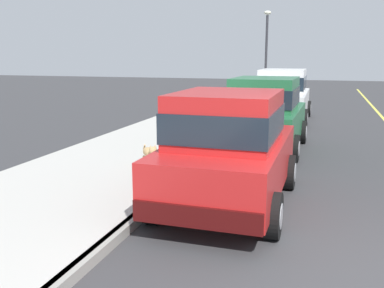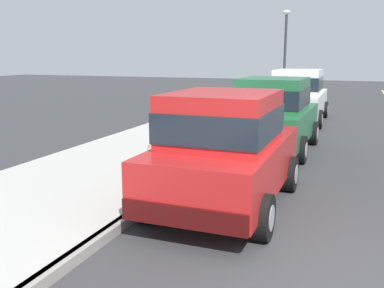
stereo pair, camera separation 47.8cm
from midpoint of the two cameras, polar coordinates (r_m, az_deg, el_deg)
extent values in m
plane|color=#38383A|center=(5.32, 20.68, -16.31)|extent=(80.00, 80.00, 0.00)
cube|color=gray|center=(5.95, -12.47, -11.98)|extent=(0.16, 64.00, 0.14)
cube|color=#B7B5AD|center=(6.97, -25.65, -9.31)|extent=(3.60, 64.00, 0.14)
cube|color=red|center=(7.03, 3.07, -2.57)|extent=(1.76, 3.72, 0.76)
cube|color=red|center=(6.64, 2.60, 3.46)|extent=(1.54, 1.92, 0.80)
cube|color=#19232D|center=(6.65, 2.59, 2.95)|extent=(1.57, 1.96, 0.44)
cube|color=#400A0A|center=(8.79, 6.04, -1.32)|extent=(1.69, 0.22, 0.28)
cube|color=#400A0A|center=(5.46, -1.83, -9.45)|extent=(1.69, 0.22, 0.28)
cylinder|color=black|center=(8.43, -0.63, -2.81)|extent=(0.23, 0.64, 0.64)
cylinder|color=#9E9EA3|center=(8.43, -0.63, -2.81)|extent=(0.24, 0.35, 0.35)
cylinder|color=black|center=(8.07, 11.06, -3.69)|extent=(0.23, 0.64, 0.64)
cylinder|color=#9E9EA3|center=(8.07, 11.06, -3.69)|extent=(0.24, 0.35, 0.35)
cylinder|color=black|center=(6.39, -7.19, -7.69)|extent=(0.23, 0.64, 0.64)
cylinder|color=#9E9EA3|center=(6.39, -7.19, -7.69)|extent=(0.24, 0.35, 0.35)
cylinder|color=black|center=(5.91, 8.35, -9.37)|extent=(0.23, 0.64, 0.64)
cylinder|color=#9E9EA3|center=(5.91, 8.35, -9.37)|extent=(0.24, 0.35, 0.35)
cube|color=#EAEACC|center=(8.87, 2.76, 1.18)|extent=(0.28, 0.08, 0.14)
cube|color=#EAEACC|center=(8.66, 9.58, 0.77)|extent=(0.28, 0.08, 0.14)
cube|color=#23663D|center=(11.32, 8.52, 2.77)|extent=(1.82, 3.75, 0.76)
cube|color=#23663D|center=(10.99, 8.41, 6.60)|extent=(1.56, 1.94, 0.80)
cube|color=#19232D|center=(10.99, 8.40, 6.29)|extent=(1.60, 1.98, 0.44)
cube|color=black|center=(13.12, 9.90, 2.87)|extent=(1.69, 0.25, 0.28)
cube|color=black|center=(9.63, 6.56, -0.20)|extent=(1.69, 0.25, 0.28)
cylinder|color=black|center=(12.66, 5.57, 2.04)|extent=(0.24, 0.65, 0.64)
cylinder|color=#9E9EA3|center=(12.66, 5.57, 2.04)|extent=(0.25, 0.36, 0.35)
cylinder|color=black|center=(12.40, 13.33, 1.57)|extent=(0.24, 0.65, 0.64)
cylinder|color=#9E9EA3|center=(12.40, 13.33, 1.57)|extent=(0.25, 0.36, 0.35)
cylinder|color=black|center=(10.48, 2.70, 0.06)|extent=(0.24, 0.65, 0.64)
cylinder|color=#9E9EA3|center=(10.48, 2.70, 0.06)|extent=(0.25, 0.36, 0.35)
cylinder|color=black|center=(10.15, 12.07, -0.57)|extent=(0.24, 0.65, 0.64)
cylinder|color=#9E9EA3|center=(10.15, 12.07, -0.57)|extent=(0.25, 0.36, 0.35)
cube|color=#EAEACC|center=(13.19, 7.68, 4.54)|extent=(0.28, 0.09, 0.14)
cube|color=#EAEACC|center=(13.03, 12.29, 4.29)|extent=(0.28, 0.09, 0.14)
cube|color=white|center=(16.55, 11.04, 5.47)|extent=(1.81, 4.50, 0.76)
cube|color=white|center=(16.38, 11.11, 8.22)|extent=(1.59, 2.10, 0.84)
cube|color=#19232D|center=(16.39, 11.10, 8.00)|extent=(1.62, 2.14, 0.46)
cube|color=#505050|center=(18.75, 11.76, 5.41)|extent=(1.76, 0.20, 0.28)
cube|color=#505050|center=(14.40, 10.03, 3.65)|extent=(1.76, 0.20, 0.28)
cylinder|color=black|center=(18.08, 8.64, 4.85)|extent=(0.22, 0.64, 0.64)
cylinder|color=#9E9EA3|center=(18.08, 8.64, 4.85)|extent=(0.24, 0.35, 0.35)
cylinder|color=black|center=(17.90, 14.36, 4.55)|extent=(0.22, 0.64, 0.64)
cylinder|color=#9E9EA3|center=(17.90, 14.36, 4.55)|extent=(0.24, 0.35, 0.35)
cylinder|color=black|center=(15.35, 7.06, 3.69)|extent=(0.22, 0.64, 0.64)
cylinder|color=#9E9EA3|center=(15.35, 7.06, 3.69)|extent=(0.24, 0.35, 0.35)
cylinder|color=black|center=(15.14, 13.78, 3.34)|extent=(0.22, 0.64, 0.64)
cylinder|color=#9E9EA3|center=(15.14, 13.78, 3.34)|extent=(0.24, 0.35, 0.35)
cube|color=#EAEACC|center=(18.80, 10.11, 6.57)|extent=(0.28, 0.08, 0.14)
cube|color=#EAEACC|center=(18.70, 13.52, 6.41)|extent=(0.28, 0.08, 0.14)
ellipsoid|color=tan|center=(9.16, -7.29, -1.08)|extent=(0.44, 0.46, 0.20)
cylinder|color=tan|center=(9.10, -6.63, -2.39)|extent=(0.05, 0.05, 0.18)
cylinder|color=tan|center=(9.06, -7.35, -2.46)|extent=(0.05, 0.05, 0.18)
cylinder|color=tan|center=(9.35, -7.17, -2.02)|extent=(0.05, 0.05, 0.18)
cylinder|color=tan|center=(9.31, -7.87, -2.09)|extent=(0.05, 0.05, 0.18)
sphere|color=tan|center=(8.87, -6.72, -0.89)|extent=(0.17, 0.17, 0.17)
ellipsoid|color=brown|center=(8.79, -6.53, -1.13)|extent=(0.13, 0.13, 0.06)
cone|color=tan|center=(8.88, -6.45, -0.31)|extent=(0.06, 0.06, 0.07)
cone|color=tan|center=(8.85, -7.06, -0.37)|extent=(0.06, 0.06, 0.07)
cylinder|color=tan|center=(9.39, -7.79, -0.41)|extent=(0.11, 0.11, 0.13)
cylinder|color=#2D2D33|center=(22.07, 9.15, 11.05)|extent=(0.12, 0.12, 4.20)
ellipsoid|color=silver|center=(22.16, 9.35, 16.79)|extent=(0.36, 0.36, 0.20)
camera|label=1|loc=(0.24, -91.76, -0.36)|focal=40.26mm
camera|label=2|loc=(0.24, 88.24, 0.36)|focal=40.26mm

